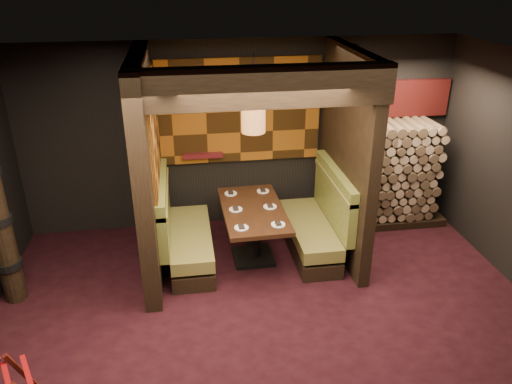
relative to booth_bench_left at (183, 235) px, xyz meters
The scene contains 17 objects.
floor 1.95m from the booth_bench_left, 59.77° to the right, with size 6.50×5.50×0.02m, color black.
ceiling 3.11m from the booth_bench_left, 59.77° to the right, with size 6.50×5.50×0.02m, color black.
wall_back 1.79m from the booth_bench_left, 49.10° to the left, with size 6.50×0.02×2.85m, color black.
partition_left 1.10m from the booth_bench_left, behind, with size 0.20×2.20×2.85m, color black.
partition_right 2.48m from the booth_bench_left, ahead, with size 0.15×2.10×2.85m, color black.
header_beam 2.60m from the booth_bench_left, 45.41° to the right, with size 2.85×0.18×0.44m, color black.
tapa_back_panel 2.00m from the booth_bench_left, 48.54° to the left, with size 2.40×0.06×1.55m, color #9B5414.
tapa_side_panel 1.48m from the booth_bench_left, 146.90° to the left, with size 0.04×1.85×1.45m, color #9B5414.
lacquer_shelf 1.32m from the booth_bench_left, 70.12° to the left, with size 0.60×0.12×0.07m, color #5C161B.
booth_bench_left is the anchor object (origin of this frame).
booth_bench_right 1.89m from the booth_bench_left, ahead, with size 0.68×1.60×1.14m.
dining_table 0.98m from the booth_bench_left, ahead, with size 0.85×1.51×0.79m.
place_settings 1.04m from the booth_bench_left, ahead, with size 0.67×1.22×0.03m.
pendant_lamp 1.97m from the booth_bench_left, ahead, with size 0.30×0.30×0.97m.
firewood_stack 3.35m from the booth_bench_left, 12.17° to the left, with size 1.73×0.70×1.64m.
mosaic_header 3.73m from the booth_bench_left, 17.60° to the left, with size 1.83×0.10×0.56m, color maroon.
bay_front_post 2.58m from the booth_bench_left, ahead, with size 0.08×0.08×2.85m, color black.
Camera 1 is at (-0.88, -4.38, 3.82)m, focal length 35.00 mm.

